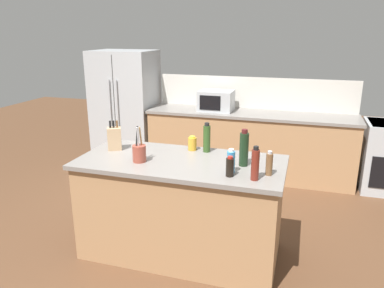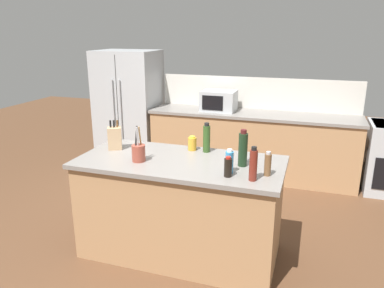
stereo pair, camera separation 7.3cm
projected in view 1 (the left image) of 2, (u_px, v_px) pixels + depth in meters
ground_plane at (181, 251)px, 3.64m from camera, size 14.00×14.00×0.00m
back_counter_run at (249, 144)px, 5.43m from camera, size 2.95×0.66×0.94m
wall_backsplash at (255, 93)px, 5.51m from camera, size 2.91×0.03×0.46m
kitchen_island at (181, 207)px, 3.50m from camera, size 1.86×0.87×0.94m
refrigerator at (126, 108)px, 5.91m from camera, size 0.93×0.75×1.77m
microwave at (216, 101)px, 5.39m from camera, size 0.48×0.39×0.29m
knife_block at (114, 138)px, 3.63m from camera, size 0.16×0.15×0.29m
utensil_crock at (139, 153)px, 3.31m from camera, size 0.12×0.12×0.32m
pepper_grinder at (269, 164)px, 3.00m from camera, size 0.06×0.06×0.20m
soy_sauce_bottle at (230, 167)px, 2.98m from camera, size 0.06×0.06×0.17m
wine_bottle at (244, 149)px, 3.19m from camera, size 0.08×0.08×0.32m
vinegar_bottle at (255, 164)px, 2.89m from camera, size 0.06×0.06×0.28m
dish_soap_bottle at (231, 162)px, 3.05m from camera, size 0.07×0.07×0.20m
olive_oil_bottle at (207, 138)px, 3.56m from camera, size 0.07×0.07×0.29m
honey_jar at (192, 144)px, 3.63m from camera, size 0.08×0.08×0.14m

